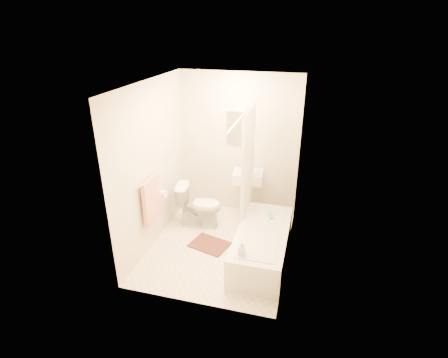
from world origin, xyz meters
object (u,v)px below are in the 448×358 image
(sink, at_px, (248,193))
(soap_bottle, at_px, (242,248))
(bathtub, at_px, (262,244))
(bath_mat, at_px, (210,244))
(toilet, at_px, (199,206))

(sink, xyz_separation_m, soap_bottle, (0.26, -1.66, 0.08))
(sink, height_order, bathtub, sink)
(bathtub, bearing_deg, bath_mat, 173.12)
(toilet, bearing_deg, bathtub, -127.08)
(soap_bottle, bearing_deg, bathtub, 74.34)
(bath_mat, relative_size, soap_bottle, 2.91)
(sink, height_order, soap_bottle, sink)
(toilet, relative_size, bath_mat, 1.31)
(bath_mat, bearing_deg, sink, 68.70)
(sink, distance_m, bathtub, 1.17)
(soap_bottle, bearing_deg, toilet, 128.59)
(toilet, xyz_separation_m, bath_mat, (0.33, -0.52, -0.35))
(toilet, xyz_separation_m, soap_bottle, (0.97, -1.21, 0.18))
(bathtub, xyz_separation_m, soap_bottle, (-0.17, -0.60, 0.32))
(toilet, relative_size, bathtub, 0.46)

